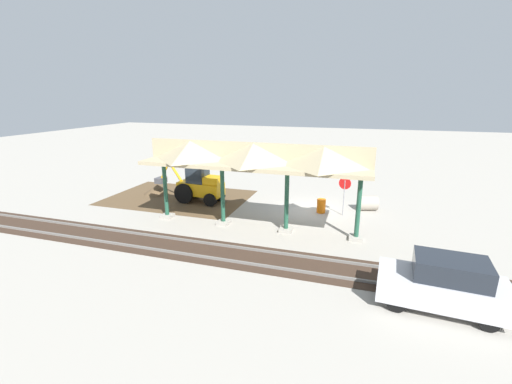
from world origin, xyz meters
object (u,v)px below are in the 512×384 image
at_px(backhoe, 199,184).
at_px(concrete_pipe, 368,203).
at_px(stop_sign, 345,188).
at_px(distant_parked_car, 443,284).
at_px(traffic_barrel, 321,206).

xyz_separation_m(backhoe, concrete_pipe, (-11.45, -1.65, -0.77)).
bearing_deg(concrete_pipe, stop_sign, 46.25).
relative_size(distant_parked_car, traffic_barrel, 4.80).
relative_size(backhoe, concrete_pipe, 3.74).
xyz_separation_m(backhoe, distant_parked_car, (-13.94, 8.99, -0.28)).
bearing_deg(distant_parked_car, concrete_pipe, -76.83).
height_order(concrete_pipe, distant_parked_car, distant_parked_car).
bearing_deg(stop_sign, concrete_pipe, -133.75).
bearing_deg(stop_sign, traffic_barrel, -3.78).
bearing_deg(backhoe, distant_parked_car, 147.18).
bearing_deg(stop_sign, backhoe, 0.67).
distance_m(concrete_pipe, traffic_barrel, 3.20).
height_order(stop_sign, distant_parked_car, stop_sign).
relative_size(stop_sign, concrete_pipe, 1.74).
height_order(backhoe, concrete_pipe, backhoe).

